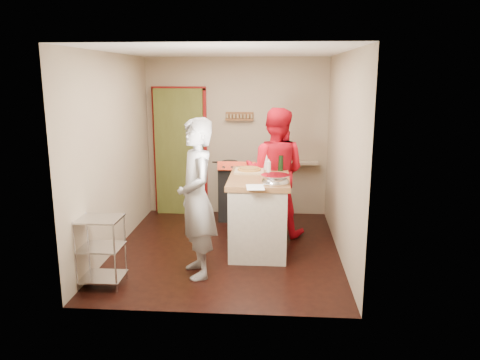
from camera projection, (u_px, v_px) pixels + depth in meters
The scene contains 10 objects.
floor at pixel (227, 249), 6.36m from camera, with size 3.50×3.50×0.00m, color black.
back_wall at pixel (199, 147), 7.89m from camera, with size 3.00×0.44×2.60m.
left_wall at pixel (113, 154), 6.18m from camera, with size 0.04×3.50×2.60m, color tan.
right_wall at pixel (343, 156), 5.96m from camera, with size 0.04×3.50×2.60m, color tan.
ceiling at pixel (225, 51), 5.78m from camera, with size 3.00×3.50×0.02m, color white.
stove at pixel (238, 192), 7.64m from camera, with size 0.60×0.63×1.00m.
wire_shelving at pixel (101, 248), 5.18m from camera, with size 0.48×0.40×0.80m.
island at pixel (259, 211), 6.31m from camera, with size 0.79×1.49×1.32m.
person_stripe at pixel (197, 199), 5.37m from camera, with size 0.68×0.44×1.85m, color #A7A7AC.
person_red at pixel (275, 172), 6.81m from camera, with size 0.91×0.71×1.86m, color red.
Camera 1 is at (0.62, -5.96, 2.32)m, focal length 35.00 mm.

